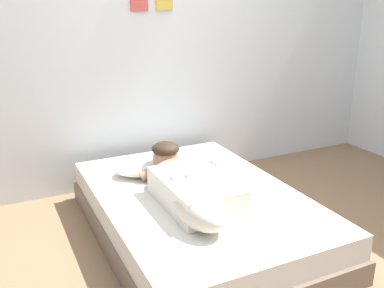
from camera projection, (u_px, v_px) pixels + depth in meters
The scene contains 8 objects.
ground_plane at pixel (245, 263), 2.70m from camera, with size 13.40×13.40×0.00m, color #8C6B4C.
back_wall at pixel (151, 39), 3.64m from camera, with size 4.70×0.12×2.50m.
bed at pixel (197, 214), 2.98m from camera, with size 1.31×1.92×0.32m.
pillow at pixel (149, 166), 3.26m from camera, with size 0.52×0.32×0.11m, color white.
person_lying at pixel (187, 181), 2.86m from camera, with size 0.43×0.92×0.27m.
dog at pixel (196, 206), 2.52m from camera, with size 0.26×0.57×0.21m.
coffee_cup at pixel (208, 167), 3.28m from camera, with size 0.12×0.09×0.07m.
cell_phone at pixel (237, 193), 2.92m from camera, with size 0.07×0.14×0.01m, color black.
Camera 1 is at (-1.31, -1.95, 1.56)m, focal length 40.37 mm.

